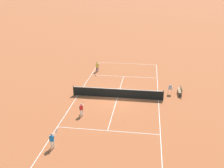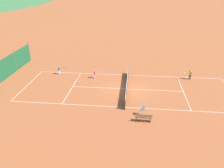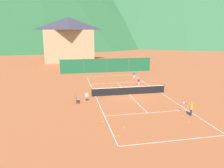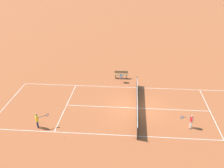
{
  "view_description": "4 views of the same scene",
  "coord_description": "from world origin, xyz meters",
  "px_view_note": "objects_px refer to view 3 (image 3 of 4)",
  "views": [
    {
      "loc": [
        -2.83,
        24.0,
        10.92
      ],
      "look_at": [
        0.63,
        -0.53,
        1.23
      ],
      "focal_mm": 42.0,
      "sensor_mm": 36.0,
      "label": 1
    },
    {
      "loc": [
        -22.65,
        -0.61,
        11.35
      ],
      "look_at": [
        -0.9,
        1.62,
        0.98
      ],
      "focal_mm": 35.0,
      "sensor_mm": 36.0,
      "label": 2
    },
    {
      "loc": [
        -7.12,
        -24.71,
        7.39
      ],
      "look_at": [
        -1.94,
        0.85,
        1.21
      ],
      "focal_mm": 35.0,
      "sensor_mm": 36.0,
      "label": 3
    },
    {
      "loc": [
        20.27,
        -0.57,
        12.14
      ],
      "look_at": [
        -1.84,
        -2.39,
        1.42
      ],
      "focal_mm": 42.0,
      "sensor_mm": 36.0,
      "label": 4
    }
  ],
  "objects_px": {
    "player_near_service": "(191,108)",
    "player_far_baseline": "(139,81)",
    "tennis_ball_far_corner": "(118,136)",
    "tennis_ball_near_corner": "(189,122)",
    "player_far_service": "(134,74)",
    "tennis_ball_by_net_right": "(103,122)",
    "ball_hopper": "(87,95)",
    "tennis_ball_alley_right": "(109,101)",
    "tennis_net": "(129,91)",
    "tennis_ball_by_net_left": "(124,127)",
    "courtside_bench": "(77,98)",
    "alpine_chalet": "(69,39)",
    "tennis_ball_mid_court": "(183,116)",
    "tennis_ball_alley_left": "(112,86)",
    "tennis_ball_service_box": "(189,106)"
  },
  "relations": [
    {
      "from": "player_near_service",
      "to": "player_far_baseline",
      "type": "xyz_separation_m",
      "value": [
        -0.95,
        11.97,
        -0.06
      ]
    },
    {
      "from": "tennis_ball_far_corner",
      "to": "tennis_ball_near_corner",
      "type": "distance_m",
      "value": 6.57
    },
    {
      "from": "player_far_service",
      "to": "tennis_ball_near_corner",
      "type": "bearing_deg",
      "value": -92.54
    },
    {
      "from": "tennis_ball_by_net_right",
      "to": "ball_hopper",
      "type": "height_order",
      "value": "ball_hopper"
    },
    {
      "from": "player_near_service",
      "to": "tennis_ball_near_corner",
      "type": "bearing_deg",
      "value": -123.73
    },
    {
      "from": "player_near_service",
      "to": "tennis_ball_alley_right",
      "type": "xyz_separation_m",
      "value": [
        -6.48,
        5.65,
        -0.71
      ]
    },
    {
      "from": "tennis_net",
      "to": "tennis_ball_by_net_left",
      "type": "bearing_deg",
      "value": -108.18
    },
    {
      "from": "courtside_bench",
      "to": "alpine_chalet",
      "type": "relative_size",
      "value": 0.12
    },
    {
      "from": "player_far_baseline",
      "to": "tennis_ball_alley_right",
      "type": "relative_size",
      "value": 17.63
    },
    {
      "from": "tennis_ball_by_net_right",
      "to": "tennis_ball_mid_court",
      "type": "bearing_deg",
      "value": -0.51
    },
    {
      "from": "player_far_baseline",
      "to": "player_near_service",
      "type": "bearing_deg",
      "value": -85.47
    },
    {
      "from": "tennis_ball_alley_left",
      "to": "tennis_ball_mid_court",
      "type": "relative_size",
      "value": 1.0
    },
    {
      "from": "tennis_ball_by_net_right",
      "to": "player_near_service",
      "type": "bearing_deg",
      "value": -0.8
    },
    {
      "from": "tennis_ball_mid_court",
      "to": "courtside_bench",
      "type": "height_order",
      "value": "courtside_bench"
    },
    {
      "from": "tennis_ball_service_box",
      "to": "tennis_ball_by_net_right",
      "type": "bearing_deg",
      "value": -166.36
    },
    {
      "from": "tennis_ball_mid_court",
      "to": "player_near_service",
      "type": "bearing_deg",
      "value": -3.76
    },
    {
      "from": "tennis_ball_alley_right",
      "to": "tennis_ball_near_corner",
      "type": "height_order",
      "value": "same"
    },
    {
      "from": "player_far_service",
      "to": "tennis_ball_by_net_left",
      "type": "bearing_deg",
      "value": -109.55
    },
    {
      "from": "tennis_ball_mid_court",
      "to": "alpine_chalet",
      "type": "xyz_separation_m",
      "value": [
        -9.48,
        41.65,
        5.79
      ]
    },
    {
      "from": "tennis_ball_by_net_right",
      "to": "tennis_ball_alley_left",
      "type": "distance_m",
      "value": 12.85
    },
    {
      "from": "tennis_ball_alley_right",
      "to": "tennis_ball_by_net_right",
      "type": "bearing_deg",
      "value": -105.83
    },
    {
      "from": "tennis_ball_alley_right",
      "to": "player_far_baseline",
      "type": "bearing_deg",
      "value": 48.83
    },
    {
      "from": "ball_hopper",
      "to": "courtside_bench",
      "type": "bearing_deg",
      "value": -176.17
    },
    {
      "from": "tennis_ball_service_box",
      "to": "tennis_ball_alley_left",
      "type": "bearing_deg",
      "value": 120.72
    },
    {
      "from": "ball_hopper",
      "to": "tennis_ball_near_corner",
      "type": "bearing_deg",
      "value": -43.28
    },
    {
      "from": "player_far_baseline",
      "to": "tennis_ball_service_box",
      "type": "xyz_separation_m",
      "value": [
        2.22,
        -9.6,
        -0.65
      ]
    },
    {
      "from": "tennis_ball_alley_right",
      "to": "player_far_service",
      "type": "bearing_deg",
      "value": 60.51
    },
    {
      "from": "tennis_net",
      "to": "alpine_chalet",
      "type": "xyz_separation_m",
      "value": [
        -6.6,
        33.9,
        5.32
      ]
    },
    {
      "from": "tennis_ball_mid_court",
      "to": "tennis_ball_by_net_left",
      "type": "distance_m",
      "value": 6.03
    },
    {
      "from": "tennis_ball_by_net_right",
      "to": "tennis_ball_by_net_left",
      "type": "xyz_separation_m",
      "value": [
        1.47,
        -1.43,
        0.0
      ]
    },
    {
      "from": "tennis_ball_alley_right",
      "to": "alpine_chalet",
      "type": "distance_m",
      "value": 36.7
    },
    {
      "from": "tennis_ball_alley_right",
      "to": "tennis_ball_near_corner",
      "type": "xyz_separation_m",
      "value": [
        5.56,
        -7.02,
        0.0
      ]
    },
    {
      "from": "player_near_service",
      "to": "tennis_ball_alley_right",
      "type": "relative_size",
      "value": 19.36
    },
    {
      "from": "tennis_ball_mid_court",
      "to": "tennis_ball_alley_right",
      "type": "bearing_deg",
      "value": 135.83
    },
    {
      "from": "player_far_service",
      "to": "tennis_net",
      "type": "bearing_deg",
      "value": -110.89
    },
    {
      "from": "tennis_ball_near_corner",
      "to": "tennis_ball_by_net_left",
      "type": "bearing_deg",
      "value": 179.46
    },
    {
      "from": "player_near_service",
      "to": "tennis_ball_mid_court",
      "type": "relative_size",
      "value": 19.36
    },
    {
      "from": "ball_hopper",
      "to": "tennis_ball_by_net_left",
      "type": "bearing_deg",
      "value": -72.8
    },
    {
      "from": "tennis_ball_near_corner",
      "to": "courtside_bench",
      "type": "relative_size",
      "value": 0.04
    },
    {
      "from": "player_far_service",
      "to": "tennis_ball_by_net_right",
      "type": "distance_m",
      "value": 18.6
    },
    {
      "from": "tennis_net",
      "to": "ball_hopper",
      "type": "height_order",
      "value": "tennis_net"
    },
    {
      "from": "tennis_ball_near_corner",
      "to": "courtside_bench",
      "type": "bearing_deg",
      "value": 140.48
    },
    {
      "from": "player_near_service",
      "to": "tennis_ball_far_corner",
      "type": "height_order",
      "value": "player_near_service"
    },
    {
      "from": "tennis_net",
      "to": "player_near_service",
      "type": "bearing_deg",
      "value": -65.3
    },
    {
      "from": "player_near_service",
      "to": "player_far_baseline",
      "type": "distance_m",
      "value": 12.01
    },
    {
      "from": "tennis_ball_far_corner",
      "to": "tennis_ball_near_corner",
      "type": "xyz_separation_m",
      "value": [
        6.44,
        1.3,
        0.0
      ]
    },
    {
      "from": "alpine_chalet",
      "to": "courtside_bench",
      "type": "bearing_deg",
      "value": -89.58
    },
    {
      "from": "tennis_net",
      "to": "player_far_baseline",
      "type": "xyz_separation_m",
      "value": [
        2.64,
        4.18,
        0.18
      ]
    },
    {
      "from": "tennis_ball_by_net_left",
      "to": "ball_hopper",
      "type": "bearing_deg",
      "value": 107.2
    },
    {
      "from": "courtside_bench",
      "to": "tennis_ball_by_net_left",
      "type": "bearing_deg",
      "value": -65.59
    }
  ]
}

